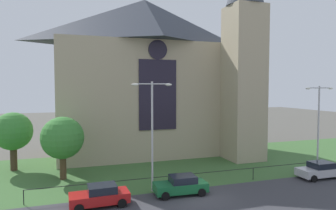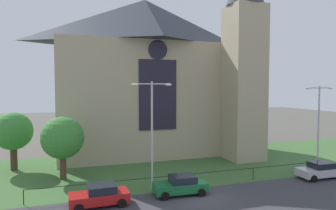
% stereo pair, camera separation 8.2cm
% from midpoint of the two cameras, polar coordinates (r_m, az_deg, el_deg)
% --- Properties ---
extents(ground, '(160.00, 160.00, 0.00)m').
position_cam_midpoint_polar(ground, '(33.61, -1.06, -11.38)').
color(ground, '#56544C').
extents(road_asphalt, '(120.00, 8.00, 0.01)m').
position_cam_midpoint_polar(road_asphalt, '(22.96, 8.21, -18.47)').
color(road_asphalt, '#38383D').
rests_on(road_asphalt, ground).
extents(grass_verge, '(120.00, 20.00, 0.01)m').
position_cam_midpoint_polar(grass_verge, '(31.77, 0.02, -12.24)').
color(grass_verge, '#3D6633').
rests_on(grass_verge, ground).
extents(church_building, '(23.20, 16.20, 26.00)m').
position_cam_midpoint_polar(church_building, '(39.81, -2.98, 5.82)').
color(church_building, tan).
rests_on(church_building, ground).
extents(iron_railing, '(25.81, 0.07, 1.13)m').
position_cam_midpoint_polar(iron_railing, '(26.56, 3.97, -13.24)').
color(iron_railing, black).
rests_on(iron_railing, ground).
extents(tree_left_near, '(3.91, 3.91, 5.84)m').
position_cam_midpoint_polar(tree_left_near, '(29.68, -19.26, -5.92)').
color(tree_left_near, '#4C3823').
rests_on(tree_left_near, ground).
extents(tree_left_far, '(3.88, 3.88, 6.01)m').
position_cam_midpoint_polar(tree_left_far, '(34.79, -27.19, -4.50)').
color(tree_left_far, '#423021').
rests_on(tree_left_far, ground).
extents(streetlamp_near, '(3.37, 0.26, 9.01)m').
position_cam_midpoint_polar(streetlamp_near, '(24.50, -2.95, -3.38)').
color(streetlamp_near, '#B2B2B7').
rests_on(streetlamp_near, ground).
extents(streetlamp_far, '(3.37, 0.26, 8.70)m').
position_cam_midpoint_polar(streetlamp_far, '(33.27, 26.69, -2.26)').
color(streetlamp_far, '#B2B2B7').
rests_on(streetlamp_far, ground).
extents(parked_car_red, '(4.25, 2.11, 1.51)m').
position_cam_midpoint_polar(parked_car_red, '(23.17, -12.68, -16.36)').
color(parked_car_red, '#B21919').
rests_on(parked_car_red, ground).
extents(parked_car_green, '(4.28, 2.18, 1.51)m').
position_cam_midpoint_polar(parked_car_green, '(24.85, 2.52, -14.91)').
color(parked_car_green, '#196033').
rests_on(parked_car_green, ground).
extents(parked_car_silver, '(4.23, 2.07, 1.51)m').
position_cam_midpoint_polar(parked_car_silver, '(32.36, 26.85, -10.95)').
color(parked_car_silver, '#B7B7BC').
rests_on(parked_car_silver, ground).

